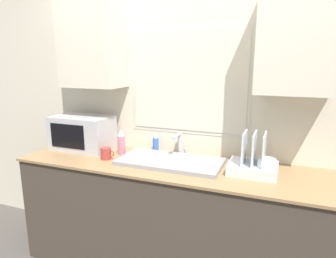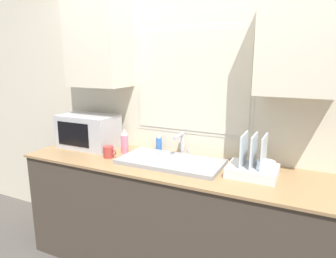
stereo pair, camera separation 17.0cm
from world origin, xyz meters
name	(u,v)px [view 1 (the left image)]	position (x,y,z in m)	size (l,w,h in m)	color
countertop	(174,218)	(0.00, 0.32, 0.45)	(2.49, 0.66, 0.90)	#42382D
wall_back	(188,95)	(0.00, 0.62, 1.40)	(6.00, 0.38, 2.60)	beige
sink_basin	(170,161)	(-0.04, 0.33, 0.92)	(0.79, 0.40, 0.03)	gray
faucet	(179,142)	(-0.04, 0.53, 1.03)	(0.08, 0.18, 0.20)	#B7B7BC
microwave	(83,133)	(-0.91, 0.42, 1.05)	(0.52, 0.32, 0.29)	#B2B2B7
dish_rack	(254,164)	(0.58, 0.34, 0.97)	(0.33, 0.27, 0.29)	silver
spray_bottle	(121,142)	(-0.50, 0.40, 1.01)	(0.06, 0.06, 0.21)	#D8728C
soap_bottle	(156,144)	(-0.26, 0.56, 0.97)	(0.05, 0.05, 0.15)	blue
mug_near_sink	(106,153)	(-0.55, 0.24, 0.95)	(0.12, 0.08, 0.09)	#A53833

